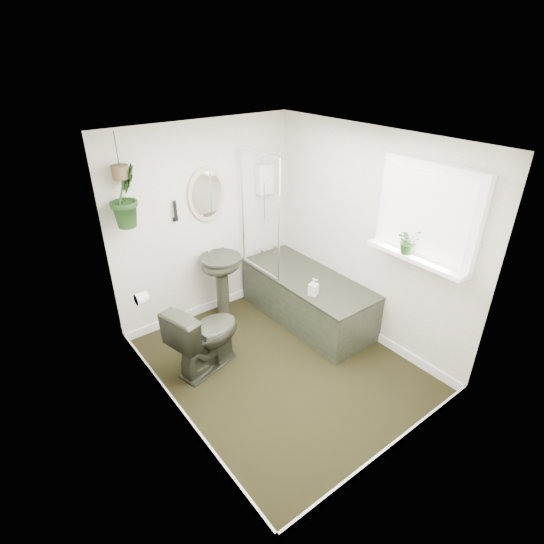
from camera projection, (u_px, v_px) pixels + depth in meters
floor at (281, 366)px, 4.45m from camera, size 2.30×2.80×0.02m
ceiling at (284, 139)px, 3.35m from camera, size 2.30×2.80×0.02m
wall_back at (206, 224)px, 4.88m from camera, size 2.30×0.02×2.30m
wall_front at (410, 344)px, 2.91m from camera, size 2.30×0.02×2.30m
wall_left at (165, 311)px, 3.28m from camera, size 0.02×2.80×2.30m
wall_right at (367, 238)px, 4.52m from camera, size 0.02×2.80×2.30m
skirting at (281, 362)px, 4.42m from camera, size 2.30×2.80×0.10m
bathtub at (307, 298)px, 5.08m from camera, size 0.72×1.72×0.58m
bath_screen at (260, 214)px, 4.78m from camera, size 0.04×0.72×1.40m
shower_box at (265, 179)px, 5.08m from camera, size 0.20×0.10×0.35m
oval_mirror at (207, 195)px, 4.70m from camera, size 0.46×0.03×0.62m
wall_sconce at (175, 211)px, 4.53m from camera, size 0.04×0.04×0.22m
toilet_roll_holder at (142, 298)px, 3.92m from camera, size 0.11×0.11×0.11m
window_recess at (428, 213)px, 3.76m from camera, size 0.08×1.00×0.90m
window_sill at (415, 258)px, 3.92m from camera, size 0.18×1.00×0.04m
window_blinds at (425, 214)px, 3.73m from camera, size 0.01×0.86×0.76m
toilet at (206, 335)px, 4.26m from camera, size 0.85×0.61×0.78m
pedestal_sink at (222, 287)px, 5.07m from camera, size 0.54×0.48×0.82m
sill_plant at (409, 241)px, 3.90m from camera, size 0.26×0.24×0.24m
hanging_plant at (124, 197)px, 4.02m from camera, size 0.42×0.42×0.59m
soap_bottle at (314, 287)px, 4.54m from camera, size 0.11×0.12×0.20m
hanging_pot at (120, 172)px, 3.91m from camera, size 0.16×0.16×0.12m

